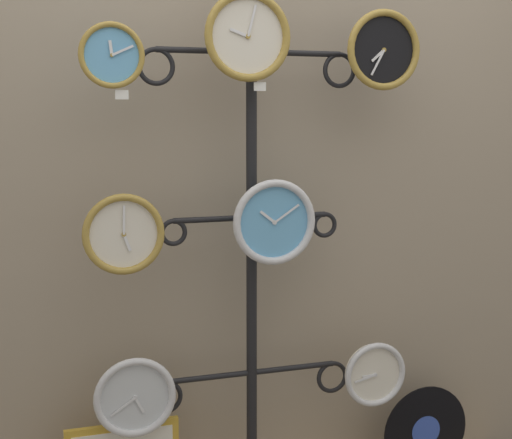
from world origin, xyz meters
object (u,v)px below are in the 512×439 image
Objects in this scene: clock_top_left at (112,55)px; clock_top_center at (247,37)px; clock_bottom_left at (135,397)px; display_stand at (252,352)px; clock_bottom_right at (374,374)px; clock_top_right at (383,50)px; vinyl_record at (425,431)px; clock_middle_center at (274,222)px; clock_middle_left at (124,234)px.

clock_top_center is at bearing 0.16° from clock_top_left.
clock_bottom_left is at bearing 178.64° from clock_top_center.
display_stand reaches higher than clock_bottom_right.
display_stand reaches higher than clock_top_right.
display_stand is 5.48× the size of vinyl_record.
clock_top_right is (0.48, 0.01, -0.03)m from clock_top_center.
clock_top_left is 1.08m from clock_bottom_left.
clock_middle_center reaches higher than clock_bottom_right.
clock_middle_center is 1.07m from vinyl_record.
clock_top_right is at bearing 0.66° from clock_middle_left.
clock_top_center reaches higher than vinyl_record.
clock_bottom_right is at bearing -1.76° from clock_bottom_left.
display_stand is 0.65m from clock_middle_left.
clock_top_left is at bearing -167.09° from clock_bottom_left.
vinyl_record is at bearing 4.59° from clock_top_center.
clock_top_left is 0.70× the size of clock_top_center.
clock_bottom_left reaches higher than clock_bottom_right.
clock_top_left reaches higher than clock_bottom_left.
clock_top_center is (0.43, 0.00, 0.07)m from clock_top_left.
clock_top_left is 0.84× the size of clock_bottom_right.
clock_top_right reaches higher than clock_bottom_right.
clock_middle_left is 0.54m from clock_bottom_left.
clock_bottom_right is at bearing -0.20° from clock_middle_center.
clock_middle_left is at bearing 4.10° from clock_top_left.
clock_top_right is (0.91, 0.01, 0.04)m from clock_top_left.
clock_top_left is 0.69× the size of clock_middle_center.
clock_middle_center is 0.68m from clock_bottom_right.
display_stand is 0.45m from clock_bottom_right.
clock_top_left is 0.54m from clock_middle_left.
clock_middle_center is at bearing -67.27° from display_stand.
clock_bottom_left is 0.85m from clock_bottom_right.
clock_middle_center is at bearing -10.45° from clock_top_center.
clock_top_center is 0.81× the size of vinyl_record.
clock_middle_left is 1.09× the size of clock_bottom_right.
clock_top_left reaches higher than clock_bottom_right.
display_stand is 1.11m from clock_top_left.
vinyl_record is (0.69, -0.03, -0.37)m from display_stand.
display_stand is at bearing 177.39° from vinyl_record.
vinyl_record is at bearing -2.61° from display_stand.
clock_bottom_left is (-0.86, -0.00, -1.12)m from clock_top_right.
clock_middle_center is (0.04, -0.11, 0.48)m from display_stand.
clock_top_left reaches higher than clock_middle_center.
clock_top_center is 1.20× the size of clock_bottom_right.
clock_top_center is 0.60m from clock_middle_center.
clock_top_center reaches higher than clock_bottom_right.
vinyl_record is (1.11, 0.05, -0.29)m from clock_bottom_left.
display_stand is at bearing 112.73° from clock_middle_center.
clock_middle_left is 0.96× the size of clock_bottom_left.
clock_top_right reaches higher than clock_middle_center.
clock_top_right reaches higher than clock_top_left.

